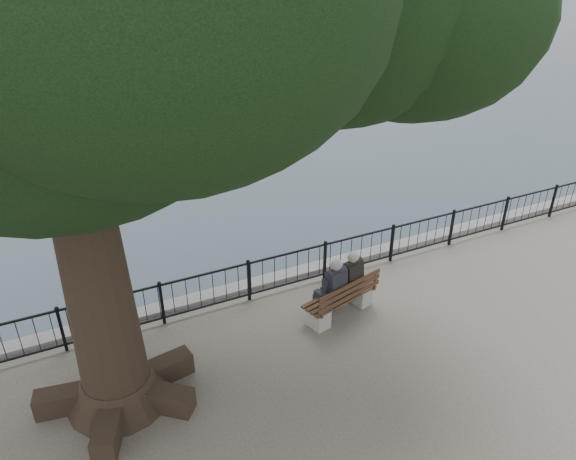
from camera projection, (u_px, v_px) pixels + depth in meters
harbor at (279, 295)px, 12.98m from camera, size 260.00×260.00×1.20m
railing at (288, 269)px, 12.09m from camera, size 22.06×0.06×1.00m
bench at (341, 302)px, 11.30m from camera, size 1.91×0.97×0.97m
person_left at (331, 290)px, 11.05m from camera, size 0.56×0.82×1.53m
person_right at (347, 282)px, 11.34m from camera, size 0.56×0.82×1.53m
lion_monument at (94, 28)px, 50.29m from camera, size 6.15×6.15×9.03m
sailboat_b at (97, 134)px, 25.79m from camera, size 1.74×6.01×12.02m
sailboat_c at (176, 118)px, 28.51m from camera, size 2.20×6.12×11.02m
sailboat_d at (310, 101)px, 32.06m from camera, size 2.33×4.84×8.44m
sailboat_f at (97, 93)px, 33.90m from camera, size 2.65×4.91×9.02m
sailboat_g at (204, 70)px, 41.11m from camera, size 2.24×5.19×10.19m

